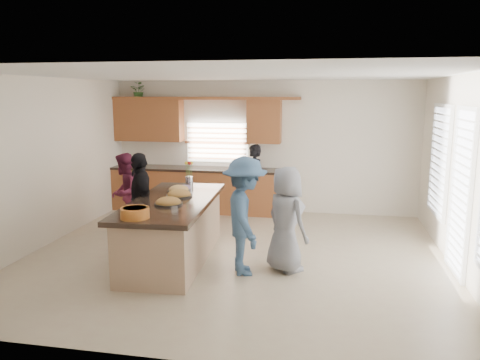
% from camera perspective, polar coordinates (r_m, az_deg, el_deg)
% --- Properties ---
extents(floor, '(6.50, 6.50, 0.00)m').
position_cam_1_polar(floor, '(7.49, -0.58, -9.22)').
color(floor, '#B9AB89').
rests_on(floor, ground).
extents(room_shell, '(6.52, 6.02, 2.81)m').
position_cam_1_polar(room_shell, '(7.08, -0.61, 5.42)').
color(room_shell, silver).
rests_on(room_shell, ground).
extents(back_cabinetry, '(4.08, 0.66, 2.46)m').
position_cam_1_polar(back_cabinetry, '(10.19, -5.63, 1.32)').
color(back_cabinetry, brown).
rests_on(back_cabinetry, ground).
extents(right_wall_glazing, '(0.06, 4.00, 2.25)m').
position_cam_1_polar(right_wall_glazing, '(7.12, 25.48, -0.12)').
color(right_wall_glazing, white).
rests_on(right_wall_glazing, ground).
extents(island, '(1.30, 2.76, 0.95)m').
position_cam_1_polar(island, '(7.26, -8.17, -6.22)').
color(island, tan).
rests_on(island, ground).
extents(platter_front, '(0.41, 0.41, 0.17)m').
position_cam_1_polar(platter_front, '(6.83, -8.72, -2.75)').
color(platter_front, black).
rests_on(platter_front, island).
extents(platter_mid, '(0.41, 0.41, 0.17)m').
position_cam_1_polar(platter_mid, '(7.33, -7.42, -1.80)').
color(platter_mid, black).
rests_on(platter_mid, island).
extents(platter_back, '(0.37, 0.37, 0.15)m').
position_cam_1_polar(platter_back, '(7.71, -7.48, -1.19)').
color(platter_back, black).
rests_on(platter_back, island).
extents(salad_bowl, '(0.37, 0.37, 0.14)m').
position_cam_1_polar(salad_bowl, '(6.15, -12.69, -3.87)').
color(salad_bowl, '#B96321').
rests_on(salad_bowl, island).
extents(clear_cup, '(0.09, 0.09, 0.10)m').
position_cam_1_polar(clear_cup, '(6.27, -7.96, -3.69)').
color(clear_cup, white).
rests_on(clear_cup, island).
extents(plate_stack, '(0.21, 0.21, 0.05)m').
position_cam_1_polar(plate_stack, '(7.91, -6.79, -0.90)').
color(plate_stack, '#9F82BD').
rests_on(plate_stack, island).
extents(flower_vase, '(0.14, 0.14, 0.42)m').
position_cam_1_polar(flower_vase, '(8.23, -6.23, 0.86)').
color(flower_vase, silver).
rests_on(flower_vase, island).
extents(potted_plant, '(0.39, 0.35, 0.37)m').
position_cam_1_polar(potted_plant, '(10.56, -12.20, 10.58)').
color(potted_plant, '#3A6B2A').
rests_on(potted_plant, back_cabinetry).
extents(woman_left_back, '(0.59, 0.65, 1.49)m').
position_cam_1_polar(woman_left_back, '(9.80, 1.68, 0.02)').
color(woman_left_back, black).
rests_on(woman_left_back, ground).
extents(woman_left_mid, '(0.65, 0.78, 1.47)m').
position_cam_1_polar(woman_left_mid, '(8.80, -13.86, -1.57)').
color(woman_left_mid, maroon).
rests_on(woman_left_mid, ground).
extents(woman_left_front, '(0.82, 1.00, 1.60)m').
position_cam_1_polar(woman_left_front, '(7.79, -12.02, -2.55)').
color(woman_left_front, black).
rests_on(woman_left_front, ground).
extents(woman_right_back, '(0.93, 1.22, 1.68)m').
position_cam_1_polar(woman_right_back, '(6.57, 0.61, -4.40)').
color(woman_right_back, '#39597D').
rests_on(woman_right_back, ground).
extents(woman_right_front, '(0.87, 0.87, 1.52)m').
position_cam_1_polar(woman_right_front, '(6.72, 5.64, -4.79)').
color(woman_right_front, slate).
rests_on(woman_right_front, ground).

